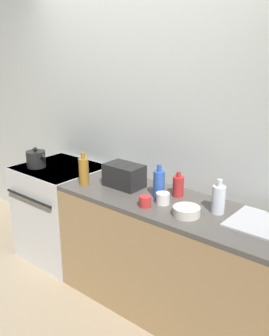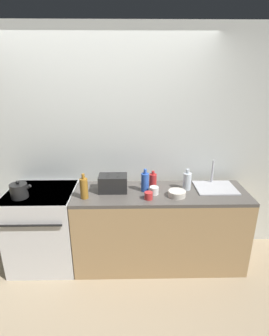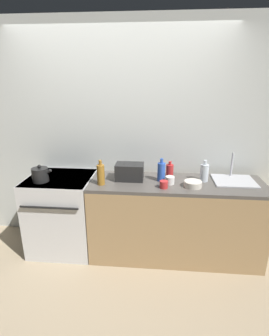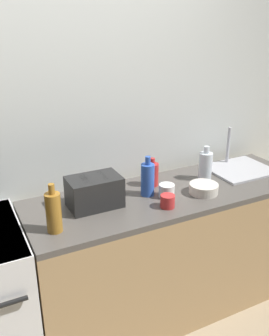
{
  "view_description": "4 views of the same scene",
  "coord_description": "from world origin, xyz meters",
  "px_view_note": "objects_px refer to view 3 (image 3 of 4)",
  "views": [
    {
      "loc": [
        1.98,
        -1.74,
        1.95
      ],
      "look_at": [
        0.27,
        0.31,
        1.08
      ],
      "focal_mm": 40.0,
      "sensor_mm": 36.0,
      "label": 1
    },
    {
      "loc": [
        0.33,
        -2.25,
        2.11
      ],
      "look_at": [
        0.38,
        0.36,
        1.15
      ],
      "focal_mm": 28.0,
      "sensor_mm": 36.0,
      "label": 2
    },
    {
      "loc": [
        0.44,
        -2.33,
        1.94
      ],
      "look_at": [
        0.2,
        0.4,
        1.01
      ],
      "focal_mm": 28.0,
      "sensor_mm": 36.0,
      "label": 3
    },
    {
      "loc": [
        -0.52,
        -1.49,
        1.92
      ],
      "look_at": [
        0.39,
        0.3,
        1.1
      ],
      "focal_mm": 40.0,
      "sensor_mm": 36.0,
      "label": 4
    }
  ],
  "objects_px": {
    "cup_red": "(164,184)",
    "stove": "(63,212)",
    "bottle_blue": "(161,172)",
    "bottle_clear": "(204,172)",
    "toaster": "(130,172)",
    "cup_white": "(170,180)",
    "kettle": "(40,175)",
    "bottle_red": "(170,171)",
    "bowl": "(193,184)",
    "bottle_amber": "(101,174)"
  },
  "relations": [
    {
      "from": "toaster",
      "to": "bottle_amber",
      "type": "height_order",
      "value": "bottle_amber"
    },
    {
      "from": "bottle_clear",
      "to": "cup_white",
      "type": "bearing_deg",
      "value": -163.06
    },
    {
      "from": "kettle",
      "to": "cup_white",
      "type": "relative_size",
      "value": 2.27
    },
    {
      "from": "cup_white",
      "to": "stove",
      "type": "bearing_deg",
      "value": 176.34
    },
    {
      "from": "toaster",
      "to": "bottle_red",
      "type": "bearing_deg",
      "value": 13.23
    },
    {
      "from": "cup_red",
      "to": "bottle_blue",
      "type": "bearing_deg",
      "value": 97.49
    },
    {
      "from": "toaster",
      "to": "cup_white",
      "type": "height_order",
      "value": "toaster"
    },
    {
      "from": "stove",
      "to": "bottle_amber",
      "type": "height_order",
      "value": "bottle_amber"
    },
    {
      "from": "toaster",
      "to": "cup_white",
      "type": "distance_m",
      "value": 0.45
    },
    {
      "from": "kettle",
      "to": "cup_red",
      "type": "xyz_separation_m",
      "value": [
        1.32,
        -0.06,
        -0.04
      ]
    },
    {
      "from": "bottle_amber",
      "to": "bowl",
      "type": "bearing_deg",
      "value": 1.24
    },
    {
      "from": "bottle_amber",
      "to": "bottle_blue",
      "type": "bearing_deg",
      "value": 14.15
    },
    {
      "from": "kettle",
      "to": "bottle_red",
      "type": "height_order",
      "value": "same"
    },
    {
      "from": "bottle_red",
      "to": "bottle_clear",
      "type": "xyz_separation_m",
      "value": [
        0.36,
        -0.08,
        0.02
      ]
    },
    {
      "from": "stove",
      "to": "bottle_clear",
      "type": "distance_m",
      "value": 1.68
    },
    {
      "from": "toaster",
      "to": "bottle_blue",
      "type": "height_order",
      "value": "bottle_blue"
    },
    {
      "from": "toaster",
      "to": "cup_red",
      "type": "distance_m",
      "value": 0.42
    },
    {
      "from": "bowl",
      "to": "kettle",
      "type": "bearing_deg",
      "value": 179.76
    },
    {
      "from": "bottle_blue",
      "to": "bottle_clear",
      "type": "height_order",
      "value": "bottle_blue"
    },
    {
      "from": "toaster",
      "to": "cup_red",
      "type": "bearing_deg",
      "value": -28.83
    },
    {
      "from": "bowl",
      "to": "cup_white",
      "type": "bearing_deg",
      "value": 165.5
    },
    {
      "from": "kettle",
      "to": "bottle_amber",
      "type": "distance_m",
      "value": 0.67
    },
    {
      "from": "bottle_red",
      "to": "bowl",
      "type": "bearing_deg",
      "value": -47.25
    },
    {
      "from": "toaster",
      "to": "cup_white",
      "type": "xyz_separation_m",
      "value": [
        0.43,
        -0.09,
        -0.05
      ]
    },
    {
      "from": "toaster",
      "to": "cup_red",
      "type": "height_order",
      "value": "toaster"
    },
    {
      "from": "bowl",
      "to": "bottle_clear",
      "type": "bearing_deg",
      "value": 51.81
    },
    {
      "from": "kettle",
      "to": "cup_red",
      "type": "distance_m",
      "value": 1.32
    },
    {
      "from": "kettle",
      "to": "bowl",
      "type": "distance_m",
      "value": 1.62
    },
    {
      "from": "bottle_blue",
      "to": "stove",
      "type": "bearing_deg",
      "value": 179.93
    },
    {
      "from": "bottle_red",
      "to": "bottle_amber",
      "type": "xyz_separation_m",
      "value": [
        -0.72,
        -0.27,
        0.03
      ]
    },
    {
      "from": "bottle_clear",
      "to": "cup_red",
      "type": "bearing_deg",
      "value": -152.09
    },
    {
      "from": "stove",
      "to": "kettle",
      "type": "bearing_deg",
      "value": -139.99
    },
    {
      "from": "cup_red",
      "to": "cup_white",
      "type": "xyz_separation_m",
      "value": [
        0.07,
        0.12,
        0.0
      ]
    },
    {
      "from": "bottle_blue",
      "to": "toaster",
      "type": "bearing_deg",
      "value": 178.61
    },
    {
      "from": "stove",
      "to": "kettle",
      "type": "distance_m",
      "value": 0.55
    },
    {
      "from": "kettle",
      "to": "cup_red",
      "type": "height_order",
      "value": "kettle"
    },
    {
      "from": "kettle",
      "to": "bowl",
      "type": "relative_size",
      "value": 1.21
    },
    {
      "from": "stove",
      "to": "bottle_clear",
      "type": "bearing_deg",
      "value": 1.21
    },
    {
      "from": "toaster",
      "to": "bottle_red",
      "type": "relative_size",
      "value": 1.62
    },
    {
      "from": "bottle_blue",
      "to": "bottle_clear",
      "type": "distance_m",
      "value": 0.46
    },
    {
      "from": "toaster",
      "to": "bottle_amber",
      "type": "relative_size",
      "value": 1.14
    },
    {
      "from": "toaster",
      "to": "cup_red",
      "type": "relative_size",
      "value": 3.58
    },
    {
      "from": "bottle_blue",
      "to": "cup_red",
      "type": "distance_m",
      "value": 0.21
    },
    {
      "from": "kettle",
      "to": "bowl",
      "type": "bearing_deg",
      "value": -0.24
    },
    {
      "from": "bottle_red",
      "to": "toaster",
      "type": "bearing_deg",
      "value": -166.77
    },
    {
      "from": "bottle_amber",
      "to": "bowl",
      "type": "relative_size",
      "value": 1.47
    },
    {
      "from": "cup_red",
      "to": "stove",
      "type": "bearing_deg",
      "value": 170.41
    },
    {
      "from": "cup_white",
      "to": "toaster",
      "type": "bearing_deg",
      "value": 168.9
    },
    {
      "from": "cup_red",
      "to": "bowl",
      "type": "distance_m",
      "value": 0.3
    },
    {
      "from": "bottle_red",
      "to": "kettle",
      "type": "bearing_deg",
      "value": -170.12
    }
  ]
}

